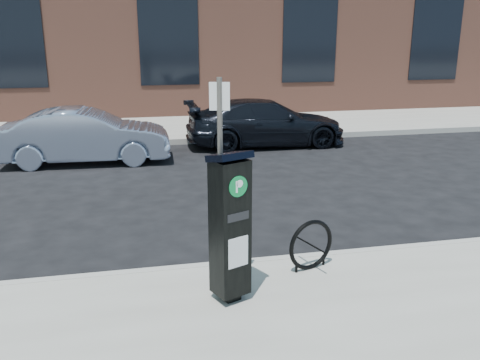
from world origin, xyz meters
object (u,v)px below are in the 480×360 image
object	(u,v)px
bike_rack	(311,245)
car_dark	(266,123)
car_silver	(86,136)
parking_kiosk	(230,226)
sign_pole	(221,191)

from	to	relation	value
bike_rack	car_dark	distance (m)	7.94
car_dark	car_silver	bearing A→B (deg)	102.43
parking_kiosk	car_silver	world-z (taller)	parking_kiosk
bike_rack	car_dark	bearing A→B (deg)	61.20
parking_kiosk	car_silver	size ratio (longest dim) A/B	0.43
bike_rack	car_silver	xyz separation A→B (m)	(-3.18, 6.80, 0.18)
car_silver	car_dark	xyz separation A→B (m)	(4.65, 1.00, -0.01)
sign_pole	car_dark	distance (m)	8.58
car_silver	car_dark	world-z (taller)	car_silver
sign_pole	car_dark	world-z (taller)	sign_pole
parking_kiosk	sign_pole	size ratio (longest dim) A/B	0.70
parking_kiosk	sign_pole	world-z (taller)	sign_pole
parking_kiosk	car_silver	distance (m)	7.62
sign_pole	bike_rack	xyz separation A→B (m)	(1.18, 0.33, -0.88)
bike_rack	parking_kiosk	bearing A→B (deg)	-172.79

